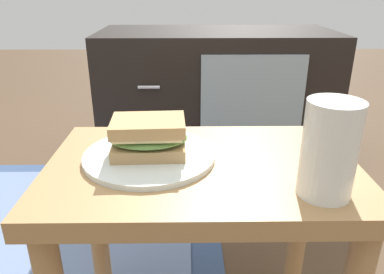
% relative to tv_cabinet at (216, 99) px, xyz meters
% --- Properties ---
extents(side_table, '(0.56, 0.36, 0.46)m').
position_rel_tv_cabinet_xyz_m(side_table, '(-0.10, -0.95, 0.08)').
color(side_table, '#A37A4C').
rests_on(side_table, ground).
extents(tv_cabinet, '(0.96, 0.46, 0.58)m').
position_rel_tv_cabinet_xyz_m(tv_cabinet, '(0.00, 0.00, 0.00)').
color(tv_cabinet, black).
rests_on(tv_cabinet, ground).
extents(area_rug, '(1.06, 0.84, 0.01)m').
position_rel_tv_cabinet_xyz_m(area_rug, '(-0.55, -0.48, -0.29)').
color(area_rug, '#384C72').
rests_on(area_rug, ground).
extents(plate, '(0.24, 0.24, 0.01)m').
position_rel_tv_cabinet_xyz_m(plate, '(-0.19, -0.93, 0.17)').
color(plate, silver).
rests_on(plate, side_table).
extents(sandwich_front, '(0.14, 0.11, 0.07)m').
position_rel_tv_cabinet_xyz_m(sandwich_front, '(-0.19, -0.93, 0.21)').
color(sandwich_front, tan).
rests_on(sandwich_front, plate).
extents(beer_glass, '(0.08, 0.08, 0.15)m').
position_rel_tv_cabinet_xyz_m(beer_glass, '(0.08, -1.06, 0.24)').
color(beer_glass, silver).
rests_on(beer_glass, side_table).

